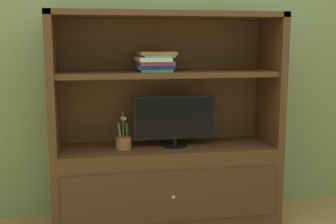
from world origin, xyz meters
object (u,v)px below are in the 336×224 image
media_console (167,159)px  potted_plant (123,142)px  tv_monitor (175,119)px  magazine_stack (154,61)px

media_console → potted_plant: bearing=-174.2°
tv_monitor → potted_plant: (-0.36, -0.01, -0.14)m
potted_plant → media_console: bearing=5.8°
tv_monitor → magazine_stack: 0.42m
tv_monitor → magazine_stack: (-0.14, 0.01, 0.40)m
media_console → tv_monitor: size_ratio=2.72×
potted_plant → magazine_stack: magazine_stack is taller
media_console → tv_monitor: bearing=-22.2°
media_console → magazine_stack: media_console is taller
media_console → magazine_stack: (-0.09, -0.01, 0.69)m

